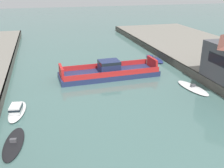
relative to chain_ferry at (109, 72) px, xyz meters
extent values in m
cube|color=navy|center=(0.00, 0.00, -0.54)|extent=(21.31, 7.25, 1.10)
cube|color=red|center=(-0.13, 3.12, 0.56)|extent=(20.20, 0.97, 1.10)
cube|color=red|center=(0.13, -3.12, 0.56)|extent=(20.20, 0.97, 1.10)
cube|color=navy|center=(0.00, 0.00, 1.26)|extent=(4.36, 3.67, 2.49)
cube|color=black|center=(0.00, 0.00, 2.15)|extent=(4.40, 3.72, 0.60)
cube|color=red|center=(10.02, 0.42, 1.11)|extent=(0.69, 4.47, 2.20)
cube|color=red|center=(-10.02, -0.42, 1.11)|extent=(0.69, 4.47, 2.20)
ellipsoid|color=white|center=(-17.93, -12.26, -0.83)|extent=(3.31, 7.50, 0.51)
cube|color=silver|center=(-18.01, -12.80, -0.03)|extent=(1.95, 2.74, 1.09)
cube|color=black|center=(-18.01, -12.80, 0.11)|extent=(2.01, 2.82, 0.33)
ellipsoid|color=navy|center=(14.63, 9.36, -0.84)|extent=(2.96, 8.40, 0.49)
cube|color=#4C4C51|center=(14.63, 9.36, -0.35)|extent=(0.94, 0.43, 0.50)
ellipsoid|color=white|center=(13.57, -10.79, -0.87)|extent=(3.78, 8.62, 0.44)
cube|color=#4C4C51|center=(13.57, -10.79, -0.40)|extent=(0.98, 0.52, 0.50)
ellipsoid|color=black|center=(-17.85, -21.02, -0.91)|extent=(3.13, 7.81, 0.35)
cube|color=#4C4C51|center=(-17.85, -21.02, -0.49)|extent=(0.85, 0.49, 0.50)
camera|label=1|loc=(-13.24, -50.96, 18.03)|focal=41.94mm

